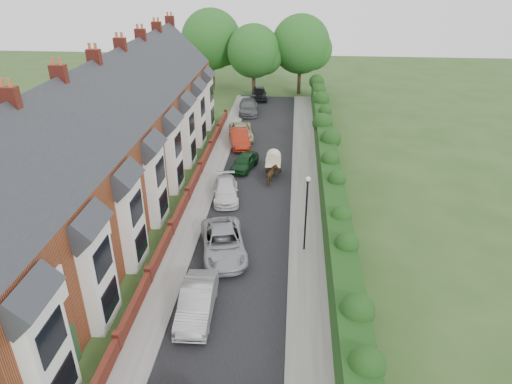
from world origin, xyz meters
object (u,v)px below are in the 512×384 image
car_white (226,191)px  horse (272,176)px  lamppost (306,205)px  car_green (244,162)px  car_silver_a (197,302)px  horse_cart (273,161)px  car_beige (241,132)px  car_black (259,93)px  car_red (239,138)px  car_silver_b (223,243)px  car_grey (248,107)px

car_white → horse: 4.43m
lamppost → car_green: (-5.09, 12.20, -2.62)m
car_silver_a → horse_cart: 17.81m
horse → car_silver_a: bearing=89.1°
car_beige → car_black: size_ratio=1.08×
horse_cart → car_red: bearing=119.4°
car_silver_b → car_grey: size_ratio=1.06×
car_silver_b → car_green: (-0.09, 12.92, -0.11)m
car_white → horse: (3.39, 2.85, 0.07)m
lamppost → car_silver_b: (-5.00, -0.72, -2.52)m
car_silver_b → car_black: bearing=77.5°
car_red → horse: car_red is taller
horse → car_beige: bearing=-60.2°
car_green → car_beige: size_ratio=0.79×
car_green → car_grey: (-1.31, 16.28, 0.10)m
car_black → car_green: bearing=-96.1°
car_silver_a → car_silver_b: 5.54m
car_red → lamppost: bearing=-83.8°
car_silver_b → car_silver_a: bearing=-109.0°
car_silver_a → car_silver_b: size_ratio=0.84×
lamppost → car_grey: lamppost is taller
car_silver_b → car_green: size_ratio=1.42×
car_silver_a → car_black: 40.83m
car_green → horse: bearing=-32.5°
car_white → car_green: (0.84, 5.60, 0.01)m
car_white → car_grey: (-0.47, 21.88, 0.11)m
car_silver_b → car_red: bearing=80.3°
car_silver_a → car_green: size_ratio=1.19×
car_green → car_beige: (-1.18, 7.60, 0.02)m
horse → car_silver_b: bearing=86.4°
car_beige → horse_cart: (3.73, -8.49, 0.52)m
car_silver_b → lamppost: bearing=-5.2°
car_beige → lamppost: bearing=-82.3°
car_silver_b → car_white: bearing=83.8°
car_beige → car_white: bearing=-98.4°
car_green → horse: (2.56, -2.75, 0.05)m
car_silver_b → car_black: car_black is taller
car_silver_b → car_green: bearing=77.0°
car_grey → car_green: bearing=-90.5°
horse → car_white: bearing=50.1°
car_silver_b → car_beige: 20.56m
car_black → car_silver_b: bearing=-96.4°
car_white → car_beige: bearing=82.0°
car_silver_a → car_green: car_silver_a is taller
car_grey → horse_cart: 17.60m
car_silver_b → car_beige: (-1.27, 20.52, -0.09)m
car_silver_a → car_grey: 34.73m
car_silver_a → horse: (3.01, 15.69, -0.05)m
lamppost → car_silver_b: bearing=-171.8°
car_silver_b → car_white: size_ratio=1.24×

